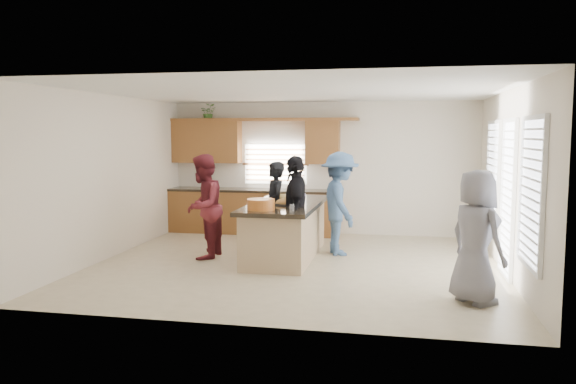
% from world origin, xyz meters
% --- Properties ---
extents(floor, '(6.50, 6.50, 0.00)m').
position_xyz_m(floor, '(0.00, 0.00, 0.00)').
color(floor, beige).
rests_on(floor, ground).
extents(room_shell, '(6.52, 6.02, 2.81)m').
position_xyz_m(room_shell, '(0.00, 0.00, 1.90)').
color(room_shell, silver).
rests_on(room_shell, ground).
extents(back_cabinetry, '(4.08, 0.66, 2.46)m').
position_xyz_m(back_cabinetry, '(-1.47, 2.73, 0.91)').
color(back_cabinetry, brown).
rests_on(back_cabinetry, ground).
extents(right_wall_glazing, '(0.06, 4.00, 2.25)m').
position_xyz_m(right_wall_glazing, '(3.22, -0.13, 1.34)').
color(right_wall_glazing, white).
rests_on(right_wall_glazing, ground).
extents(island, '(1.16, 2.71, 0.95)m').
position_xyz_m(island, '(-0.28, 0.52, 0.45)').
color(island, tan).
rests_on(island, ground).
extents(platter_front, '(0.37, 0.37, 0.15)m').
position_xyz_m(platter_front, '(-0.23, 0.28, 0.98)').
color(platter_front, black).
rests_on(platter_front, island).
extents(platter_mid, '(0.40, 0.40, 0.16)m').
position_xyz_m(platter_mid, '(-0.19, 0.63, 0.98)').
color(platter_mid, black).
rests_on(platter_mid, island).
extents(platter_back, '(0.33, 0.33, 0.13)m').
position_xyz_m(platter_back, '(-0.45, 1.01, 0.98)').
color(platter_back, black).
rests_on(platter_back, island).
extents(salad_bowl, '(0.44, 0.44, 0.17)m').
position_xyz_m(salad_bowl, '(-0.48, -0.43, 1.04)').
color(salad_bowl, '#BF6323').
rests_on(salad_bowl, island).
extents(clear_cup, '(0.08, 0.08, 0.11)m').
position_xyz_m(clear_cup, '(0.03, -0.51, 1.01)').
color(clear_cup, white).
rests_on(clear_cup, island).
extents(plate_stack, '(0.24, 0.24, 0.05)m').
position_xyz_m(plate_stack, '(-0.23, 1.58, 0.97)').
color(plate_stack, '#AF92D4').
rests_on(plate_stack, island).
extents(flower_vase, '(0.14, 0.14, 0.44)m').
position_xyz_m(flower_vase, '(-0.32, 1.55, 1.17)').
color(flower_vase, silver).
rests_on(flower_vase, island).
extents(potted_plant, '(0.38, 0.35, 0.37)m').
position_xyz_m(potted_plant, '(-2.45, 2.82, 2.58)').
color(potted_plant, '#41722D').
rests_on(potted_plant, back_cabinetry).
extents(woman_left_back, '(0.59, 0.70, 1.64)m').
position_xyz_m(woman_left_back, '(-0.53, 0.78, 0.82)').
color(woman_left_back, black).
rests_on(woman_left_back, ground).
extents(woman_left_mid, '(0.68, 0.87, 1.79)m').
position_xyz_m(woman_left_mid, '(-1.64, 0.17, 0.89)').
color(woman_left_mid, maroon).
rests_on(woman_left_mid, ground).
extents(woman_left_front, '(0.61, 1.10, 1.78)m').
position_xyz_m(woman_left_front, '(-0.02, 0.10, 0.89)').
color(woman_left_front, black).
rests_on(woman_left_front, ground).
extents(woman_right_back, '(1.05, 1.34, 1.82)m').
position_xyz_m(woman_right_back, '(0.62, 0.93, 0.91)').
color(woman_right_back, '#3D5D86').
rests_on(woman_right_back, ground).
extents(woman_right_front, '(0.93, 0.99, 1.69)m').
position_xyz_m(woman_right_front, '(2.59, -1.60, 0.85)').
color(woman_right_front, slate).
rests_on(woman_right_front, ground).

